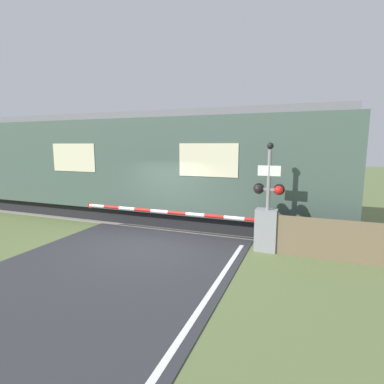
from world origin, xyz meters
name	(u,v)px	position (x,y,z in m)	size (l,w,h in m)	color
ground_plane	(147,246)	(0.00, 0.00, 0.00)	(80.00, 80.00, 0.00)	#5B6B3D
track_bed	(187,220)	(0.00, 3.21, 0.02)	(36.00, 3.20, 0.13)	gray
train	(101,165)	(-4.07, 3.21, 2.13)	(19.79, 3.22, 4.17)	black
crossing_barrier	(245,226)	(2.77, 0.87, 0.66)	(6.55, 0.44, 1.20)	gray
signal_post	(269,190)	(3.39, 0.84, 1.75)	(0.85, 0.26, 3.06)	gray
roadside_fence	(341,241)	(5.28, 0.73, 0.55)	(3.39, 0.06, 1.10)	#726047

